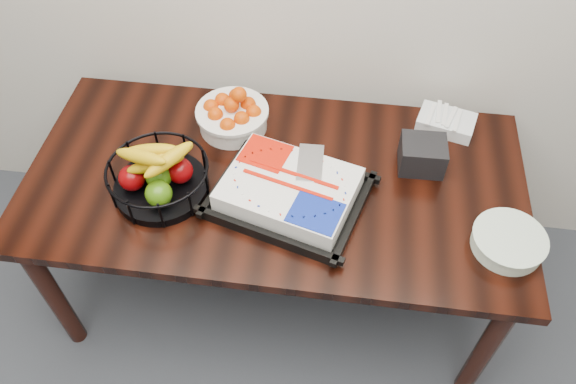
# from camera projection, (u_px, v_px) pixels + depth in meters

# --- Properties ---
(table) EXTENTS (1.80, 0.90, 0.75)m
(table) POSITION_uv_depth(u_px,v_px,m) (275.00, 192.00, 2.09)
(table) COLOR black
(table) RESTS_ON ground
(cake_tray) EXTENTS (0.58, 0.51, 0.10)m
(cake_tray) POSITION_uv_depth(u_px,v_px,m) (289.00, 191.00, 1.92)
(cake_tray) COLOR black
(cake_tray) RESTS_ON table
(tangerine_bowl) EXTENTS (0.28, 0.28, 0.18)m
(tangerine_bowl) POSITION_uv_depth(u_px,v_px,m) (232.00, 112.00, 2.13)
(tangerine_bowl) COLOR white
(tangerine_bowl) RESTS_ON table
(fruit_basket) EXTENTS (0.35, 0.35, 0.19)m
(fruit_basket) POSITION_uv_depth(u_px,v_px,m) (159.00, 176.00, 1.93)
(fruit_basket) COLOR black
(fruit_basket) RESTS_ON table
(plate_stack) EXTENTS (0.24, 0.24, 0.06)m
(plate_stack) POSITION_uv_depth(u_px,v_px,m) (508.00, 242.00, 1.81)
(plate_stack) COLOR white
(plate_stack) RESTS_ON table
(fork_bag) EXTENTS (0.24, 0.19, 0.06)m
(fork_bag) POSITION_uv_depth(u_px,v_px,m) (446.00, 122.00, 2.17)
(fork_bag) COLOR silver
(fork_bag) RESTS_ON table
(napkin_box) EXTENTS (0.16, 0.14, 0.11)m
(napkin_box) POSITION_uv_depth(u_px,v_px,m) (422.00, 155.00, 2.02)
(napkin_box) COLOR black
(napkin_box) RESTS_ON table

